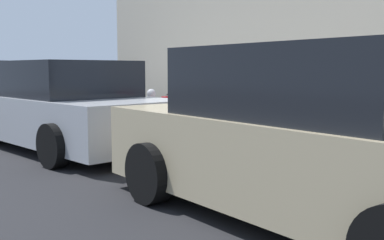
# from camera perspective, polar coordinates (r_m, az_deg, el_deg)

# --- Properties ---
(ground_plane) EXTENTS (40.00, 40.00, 0.00)m
(ground_plane) POSITION_cam_1_polar(r_m,az_deg,el_deg) (9.18, -4.23, -2.49)
(ground_plane) COLOR black
(sidewalk_curb) EXTENTS (18.00, 5.00, 0.14)m
(sidewalk_curb) POSITION_cam_1_polar(r_m,az_deg,el_deg) (10.83, 6.46, -0.80)
(sidewalk_curb) COLOR #9E9B93
(sidewalk_curb) RESTS_ON ground_plane
(suitcase_black_0) EXTENTS (0.41, 0.23, 1.02)m
(suitcase_black_0) POSITION_cam_1_polar(r_m,az_deg,el_deg) (7.11, 20.51, -1.29)
(suitcase_black_0) COLOR black
(suitcase_black_0) RESTS_ON sidewalk_curb
(suitcase_red_1) EXTENTS (0.48, 0.26, 1.03)m
(suitcase_red_1) POSITION_cam_1_polar(r_m,az_deg,el_deg) (7.43, 17.08, -0.80)
(suitcase_red_1) COLOR red
(suitcase_red_1) RESTS_ON sidewalk_curb
(suitcase_silver_2) EXTENTS (0.51, 0.26, 0.99)m
(suitcase_silver_2) POSITION_cam_1_polar(r_m,az_deg,el_deg) (7.71, 13.15, -0.75)
(suitcase_silver_2) COLOR #9EA0A8
(suitcase_silver_2) RESTS_ON sidewalk_curb
(suitcase_maroon_3) EXTENTS (0.51, 0.28, 0.83)m
(suitcase_maroon_3) POSITION_cam_1_polar(r_m,az_deg,el_deg) (8.02, 9.41, -0.05)
(suitcase_maroon_3) COLOR maroon
(suitcase_maroon_3) RESTS_ON sidewalk_curb
(suitcase_olive_4) EXTENTS (0.46, 0.20, 0.78)m
(suitcase_olive_4) POSITION_cam_1_polar(r_m,az_deg,el_deg) (8.51, 7.00, -0.37)
(suitcase_olive_4) COLOR #59601E
(suitcase_olive_4) RESTS_ON sidewalk_curb
(suitcase_navy_5) EXTENTS (0.49, 0.24, 0.71)m
(suitcase_navy_5) POSITION_cam_1_polar(r_m,az_deg,el_deg) (8.84, 3.94, 0.23)
(suitcase_navy_5) COLOR navy
(suitcase_navy_5) RESTS_ON sidewalk_curb
(suitcase_teal_6) EXTENTS (0.48, 0.28, 0.83)m
(suitcase_teal_6) POSITION_cam_1_polar(r_m,az_deg,el_deg) (9.29, 1.75, 0.88)
(suitcase_teal_6) COLOR #0F606B
(suitcase_teal_6) RESTS_ON sidewalk_curb
(suitcase_black_7) EXTENTS (0.40, 0.22, 0.74)m
(suitcase_black_7) POSITION_cam_1_polar(r_m,az_deg,el_deg) (9.64, -0.71, 0.81)
(suitcase_black_7) COLOR black
(suitcase_black_7) RESTS_ON sidewalk_curb
(suitcase_red_8) EXTENTS (0.39, 0.26, 0.72)m
(suitcase_red_8) POSITION_cam_1_polar(r_m,az_deg,el_deg) (10.02, -2.51, 0.98)
(suitcase_red_8) COLOR red
(suitcase_red_8) RESTS_ON sidewalk_curb
(fire_hydrant) EXTENTS (0.39, 0.21, 0.80)m
(fire_hydrant) POSITION_cam_1_polar(r_m,az_deg,el_deg) (10.63, -4.98, 1.73)
(fire_hydrant) COLOR #99999E
(fire_hydrant) RESTS_ON sidewalk_curb
(bollard_post) EXTENTS (0.14, 0.14, 0.93)m
(bollard_post) POSITION_cam_1_polar(r_m,az_deg,el_deg) (11.18, -7.92, 2.15)
(bollard_post) COLOR brown
(bollard_post) RESTS_ON sidewalk_curb
(parked_car_beige_0) EXTENTS (4.51, 2.29, 1.60)m
(parked_car_beige_0) POSITION_cam_1_polar(r_m,az_deg,el_deg) (4.43, 14.89, -2.31)
(parked_car_beige_0) COLOR tan
(parked_car_beige_0) RESTS_ON ground_plane
(parked_car_silver_1) EXTENTS (4.88, 2.33, 1.53)m
(parked_car_silver_1) POSITION_cam_1_polar(r_m,az_deg,el_deg) (8.54, -15.49, 1.53)
(parked_car_silver_1) COLOR #B2B5BA
(parked_car_silver_1) RESTS_ON ground_plane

